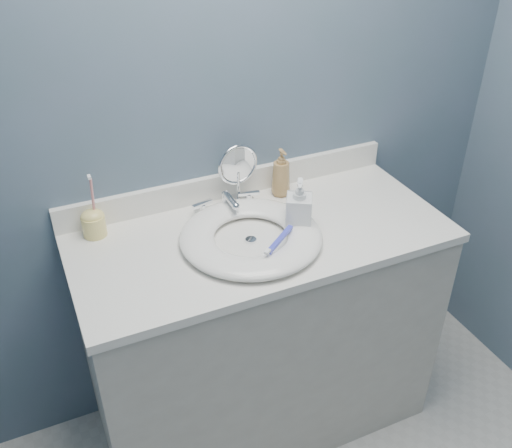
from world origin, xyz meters
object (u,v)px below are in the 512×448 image
makeup_mirror (238,171)px  soap_bottle_clear (299,205)px  soap_bottle_amber (281,173)px  toothbrush_holder (93,222)px

makeup_mirror → soap_bottle_clear: size_ratio=1.21×
soap_bottle_amber → soap_bottle_clear: size_ratio=0.97×
makeup_mirror → soap_bottle_amber: makeup_mirror is taller
makeup_mirror → soap_bottle_amber: size_ratio=1.25×
soap_bottle_amber → toothbrush_holder: size_ratio=0.81×
makeup_mirror → toothbrush_holder: (-0.50, -0.00, -0.07)m
soap_bottle_amber → soap_bottle_clear: (-0.05, -0.23, 0.00)m
toothbrush_holder → soap_bottle_amber: bearing=-1.0°
soap_bottle_clear → toothbrush_holder: (-0.61, 0.24, -0.04)m
soap_bottle_amber → toothbrush_holder: bearing=179.9°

